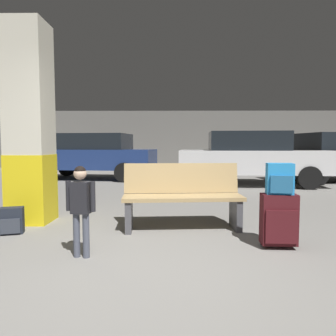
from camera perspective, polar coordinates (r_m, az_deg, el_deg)
The scene contains 10 objects.
ground_plane at distance 6.79m, azimuth -1.67°, elevation -5.90°, with size 18.00×18.00×0.10m, color gray.
garage_back_wall at distance 15.54m, azimuth -0.36°, elevation 5.19°, with size 18.00×0.12×2.80m, color slate.
structural_pillar at distance 5.04m, azimuth -23.81°, elevation 7.23°, with size 0.57×0.57×2.90m.
bench at distance 4.29m, azimuth 2.62°, elevation -5.19°, with size 1.63×0.63×0.89m.
suitcase at distance 3.72m, azimuth 19.47°, elevation -8.82°, with size 0.39×0.25×0.60m.
backpack_bright at distance 3.64m, azimuth 19.63°, elevation -1.91°, with size 0.30×0.22×0.34m.
child at distance 3.30m, azimuth -15.58°, elevation -5.87°, with size 0.31×0.21×0.93m.
backpack_dark_floor at distance 4.56m, azimuth -26.50°, elevation -8.59°, with size 0.31×0.25×0.34m.
parked_car_near at distance 9.22m, azimuth 14.79°, elevation 1.99°, with size 4.21×2.02×1.51m.
parked_car_far at distance 10.81m, azimuth -13.30°, elevation 2.33°, with size 4.27×2.17×1.51m.
Camera 1 is at (0.27, -2.68, 1.15)m, focal length 33.59 mm.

